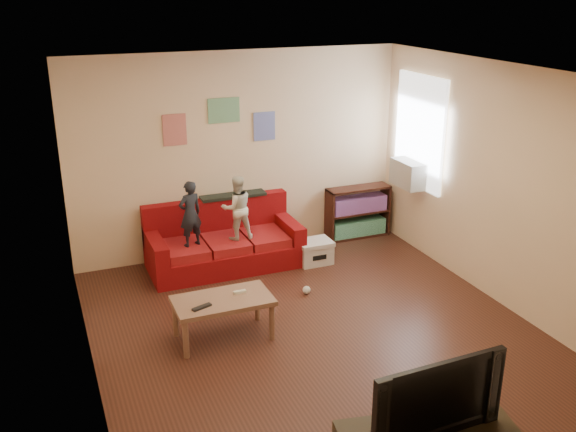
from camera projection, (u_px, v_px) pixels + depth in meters
name	position (u px, v px, depth m)	size (l,w,h in m)	color
room_shell	(319.00, 213.00, 6.31)	(4.52, 5.02, 2.72)	#472318
sofa	(223.00, 244.00, 8.33)	(1.95, 0.89, 0.86)	maroon
child_a	(190.00, 214.00, 7.84)	(0.30, 0.20, 0.83)	black
child_b	(237.00, 208.00, 8.06)	(0.40, 0.31, 0.83)	silver
coffee_table	(223.00, 304.00, 6.56)	(1.00, 0.55, 0.45)	#8E654E
remote	(202.00, 307.00, 6.35)	(0.21, 0.05, 0.02)	black
game_controller	(240.00, 292.00, 6.65)	(0.13, 0.04, 0.03)	silver
bookshelf	(358.00, 215.00, 9.26)	(0.93, 0.28, 0.75)	#34170F
window	(420.00, 132.00, 8.44)	(0.04, 1.08, 1.48)	white
ac_unit	(409.00, 174.00, 8.59)	(0.28, 0.55, 0.35)	#B7B2A3
artwork_left	(175.00, 130.00, 8.04)	(0.30, 0.01, 0.40)	#D87266
artwork_center	(224.00, 110.00, 8.20)	(0.42, 0.01, 0.32)	#72B27F
artwork_right	(264.00, 126.00, 8.48)	(0.30, 0.01, 0.38)	#727FCC
file_box	(314.00, 252.00, 8.43)	(0.45, 0.34, 0.31)	silver
television	(430.00, 392.00, 4.49)	(1.05, 0.14, 0.60)	black
tissue	(307.00, 290.00, 7.62)	(0.09, 0.09, 0.09)	silver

